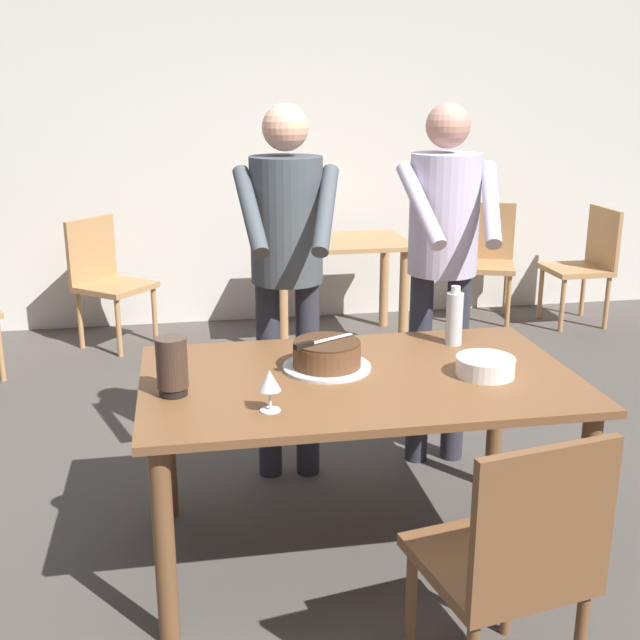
% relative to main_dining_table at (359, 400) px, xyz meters
% --- Properties ---
extents(ground_plane, '(14.00, 14.00, 0.00)m').
position_rel_main_dining_table_xyz_m(ground_plane, '(0.00, 0.00, -0.65)').
color(ground_plane, '#4C4742').
extents(back_wall, '(10.00, 0.12, 2.70)m').
position_rel_main_dining_table_xyz_m(back_wall, '(0.00, 3.40, 0.70)').
color(back_wall, silver).
rests_on(back_wall, ground_plane).
extents(main_dining_table, '(1.62, 0.97, 0.75)m').
position_rel_main_dining_table_xyz_m(main_dining_table, '(0.00, 0.00, 0.00)').
color(main_dining_table, brown).
rests_on(main_dining_table, ground_plane).
extents(cake_on_platter, '(0.34, 0.34, 0.11)m').
position_rel_main_dining_table_xyz_m(cake_on_platter, '(-0.11, 0.09, 0.15)').
color(cake_on_platter, silver).
rests_on(cake_on_platter, main_dining_table).
extents(cake_knife, '(0.25, 0.15, 0.02)m').
position_rel_main_dining_table_xyz_m(cake_knife, '(-0.17, 0.06, 0.22)').
color(cake_knife, silver).
rests_on(cake_knife, cake_on_platter).
extents(plate_stack, '(0.22, 0.22, 0.07)m').
position_rel_main_dining_table_xyz_m(plate_stack, '(0.46, -0.08, 0.14)').
color(plate_stack, white).
rests_on(plate_stack, main_dining_table).
extents(wine_glass_near, '(0.08, 0.08, 0.14)m').
position_rel_main_dining_table_xyz_m(wine_glass_near, '(-0.37, -0.28, 0.20)').
color(wine_glass_near, silver).
rests_on(wine_glass_near, main_dining_table).
extents(water_bottle, '(0.07, 0.07, 0.25)m').
position_rel_main_dining_table_xyz_m(water_bottle, '(0.47, 0.29, 0.22)').
color(water_bottle, silver).
rests_on(water_bottle, main_dining_table).
extents(hurricane_lamp, '(0.11, 0.11, 0.21)m').
position_rel_main_dining_table_xyz_m(hurricane_lamp, '(-0.68, -0.08, 0.21)').
color(hurricane_lamp, black).
rests_on(hurricane_lamp, main_dining_table).
extents(person_cutting_cake, '(0.47, 0.56, 1.72)m').
position_rel_main_dining_table_xyz_m(person_cutting_cake, '(-0.17, 0.70, 0.43)').
color(person_cutting_cake, '#2D2D38').
rests_on(person_cutting_cake, ground_plane).
extents(person_standing_beside, '(0.47, 0.56, 1.72)m').
position_rel_main_dining_table_xyz_m(person_standing_beside, '(0.56, 0.73, 0.43)').
color(person_standing_beside, '#2D2D38').
rests_on(person_standing_beside, ground_plane).
extents(chair_near_side, '(0.51, 0.51, 0.90)m').
position_rel_main_dining_table_xyz_m(chair_near_side, '(0.26, -0.86, -0.16)').
color(chair_near_side, brown).
rests_on(chair_near_side, ground_plane).
extents(background_table, '(1.00, 0.70, 0.74)m').
position_rel_main_dining_table_xyz_m(background_table, '(0.45, 2.70, -0.07)').
color(background_table, tan).
rests_on(background_table, ground_plane).
extents(background_chair_0, '(0.56, 0.56, 0.90)m').
position_rel_main_dining_table_xyz_m(background_chair_0, '(1.72, 3.08, -0.16)').
color(background_chair_0, tan).
rests_on(background_chair_0, ground_plane).
extents(background_chair_2, '(0.44, 0.44, 0.90)m').
position_rel_main_dining_table_xyz_m(background_chair_2, '(2.42, 2.78, -0.16)').
color(background_chair_2, tan).
rests_on(background_chair_2, ground_plane).
extents(background_chair_3, '(0.62, 0.62, 0.90)m').
position_rel_main_dining_table_xyz_m(background_chair_3, '(-1.16, 2.89, -0.16)').
color(background_chair_3, tan).
rests_on(background_chair_3, ground_plane).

